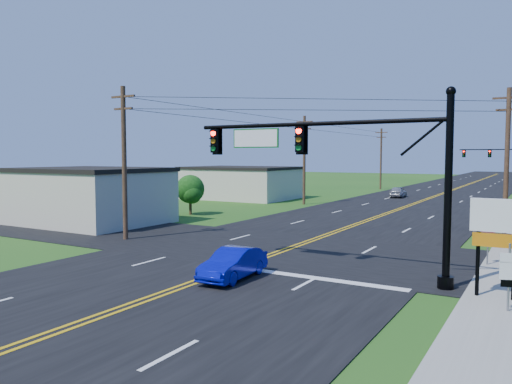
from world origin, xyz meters
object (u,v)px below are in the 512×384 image
Objects in this scene: signal_mast_main at (334,161)px; blue_car at (233,264)px; signal_mast_far at (496,158)px; route_sign at (509,273)px; stop_sign at (488,233)px.

signal_mast_main reaches higher than blue_car.
signal_mast_far is 74.38m from route_sign.
route_sign reaches higher than blue_car.
signal_mast_far is 67.20m from stop_sign.
stop_sign is (5.29, -66.92, -3.05)m from signal_mast_far.
blue_car is (-3.28, -74.73, -3.94)m from signal_mast_far.
signal_mast_far is 4.91× the size of route_sign.
stop_sign reaches higher than blue_car.
signal_mast_main is 5.06× the size of route_sign.
signal_mast_main is at bearing 149.95° from route_sign.
signal_mast_far reaches higher than route_sign.
blue_car is at bearing -139.33° from signal_mast_main.
blue_car is at bearing -158.37° from stop_sign.
signal_mast_main reaches higher than stop_sign.
route_sign is at bearing 1.09° from blue_car.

